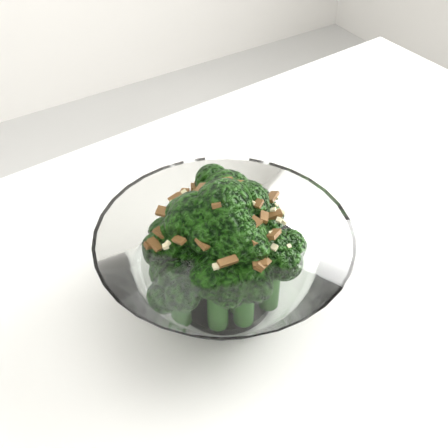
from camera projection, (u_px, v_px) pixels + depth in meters
broccoli_dish at (224, 258)px, 0.50m from camera, size 0.20×0.20×0.13m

